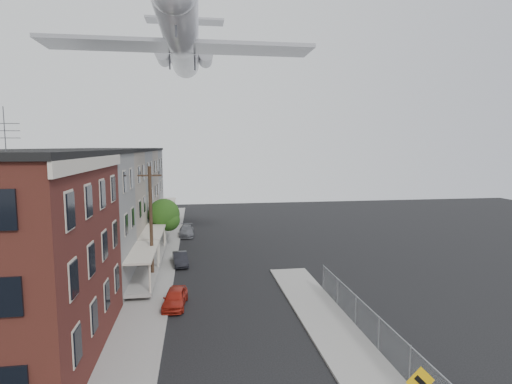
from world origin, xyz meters
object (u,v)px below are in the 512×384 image
utility_pole (151,222)px  airplane (182,41)px  street_tree (165,216)px  car_near (175,298)px  car_far (186,231)px  car_mid (180,259)px

utility_pole → airplane: (2.47, 5.61, 15.07)m
street_tree → airplane: 16.99m
car_near → car_far: bearing=94.8°
car_mid → car_far: bearing=82.0°
utility_pole → car_far: (2.30, 15.70, -4.07)m
car_near → utility_pole: bearing=115.6°
street_tree → car_mid: (1.67, -6.02, -2.88)m
utility_pole → car_near: 7.11m
airplane → car_near: bearing=-92.4°
street_tree → car_near: 15.75m
car_far → street_tree: bearing=-108.9°
car_mid → car_near: bearing=-96.6°
airplane → car_far: bearing=91.0°
car_mid → car_far: (0.30, 11.80, 0.03)m
utility_pole → car_near: utility_pole is taller
utility_pole → street_tree: (0.33, 9.92, -1.22)m
utility_pole → street_tree: utility_pole is taller
utility_pole → airplane: bearing=66.2°
car_near → airplane: (0.47, 11.08, 19.15)m
car_near → car_mid: bearing=95.6°
car_mid → car_far: car_far is taller
car_mid → utility_pole: bearing=-123.7°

